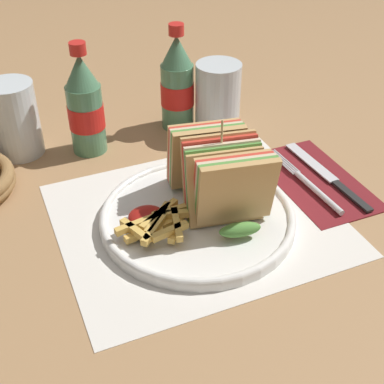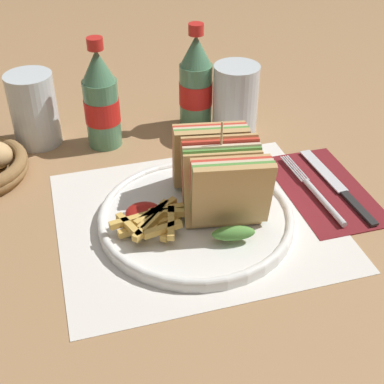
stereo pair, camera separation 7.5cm
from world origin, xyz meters
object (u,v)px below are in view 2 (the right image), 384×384
object	(u,v)px
plate_main	(196,217)
club_sandwich	(220,177)
coke_bottle_near	(101,101)
fork	(318,194)
knife	(337,186)
glass_far	(34,110)
glass_near	(235,100)
coke_bottle_far	(196,84)

from	to	relation	value
plate_main	club_sandwich	distance (m)	0.07
coke_bottle_near	fork	bearing A→B (deg)	-41.60
knife	glass_far	size ratio (longest dim) A/B	1.65
plate_main	fork	xyz separation A→B (m)	(0.19, 0.00, -0.00)
fork	glass_near	xyz separation A→B (m)	(-0.05, 0.23, 0.05)
glass_far	plate_main	bearing A→B (deg)	-55.36
fork	coke_bottle_far	bearing A→B (deg)	110.13
coke_bottle_near	glass_near	distance (m)	0.23
club_sandwich	fork	distance (m)	0.17
club_sandwich	glass_far	size ratio (longest dim) A/B	1.46
coke_bottle_near	coke_bottle_far	bearing A→B (deg)	6.68
coke_bottle_near	glass_far	size ratio (longest dim) A/B	1.50
plate_main	glass_near	size ratio (longest dim) A/B	2.19
knife	coke_bottle_far	distance (m)	0.31
coke_bottle_far	club_sandwich	bearing A→B (deg)	-99.26
fork	knife	distance (m)	0.04
coke_bottle_far	knife	bearing A→B (deg)	-58.88
plate_main	coke_bottle_near	xyz separation A→B (m)	(-0.09, 0.26, 0.07)
plate_main	glass_near	bearing A→B (deg)	58.98
coke_bottle_near	glass_far	xyz separation A→B (m)	(-0.11, 0.04, -0.02)
fork	coke_bottle_near	world-z (taller)	coke_bottle_near
plate_main	coke_bottle_far	distance (m)	0.30
knife	coke_bottle_near	size ratio (longest dim) A/B	1.10
glass_near	knife	bearing A→B (deg)	-66.16
coke_bottle_near	coke_bottle_far	world-z (taller)	same
fork	knife	xyz separation A→B (m)	(0.04, 0.02, -0.00)
plate_main	knife	world-z (taller)	plate_main
fork	club_sandwich	bearing A→B (deg)	177.15
plate_main	club_sandwich	world-z (taller)	club_sandwich
fork	knife	world-z (taller)	fork
coke_bottle_far	glass_far	xyz separation A→B (m)	(-0.28, 0.02, -0.02)
coke_bottle_far	fork	bearing A→B (deg)	-67.52
plate_main	knife	size ratio (longest dim) A/B	1.33
plate_main	glass_near	world-z (taller)	glass_near
knife	glass_near	xyz separation A→B (m)	(-0.09, 0.21, 0.06)
fork	knife	size ratio (longest dim) A/B	0.91
coke_bottle_far	plate_main	bearing A→B (deg)	-106.16
fork	glass_near	bearing A→B (deg)	100.48
club_sandwich	coke_bottle_far	size ratio (longest dim) A/B	0.97
glass_near	fork	bearing A→B (deg)	-77.17
fork	coke_bottle_near	bearing A→B (deg)	136.04
fork	glass_far	distance (m)	0.49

